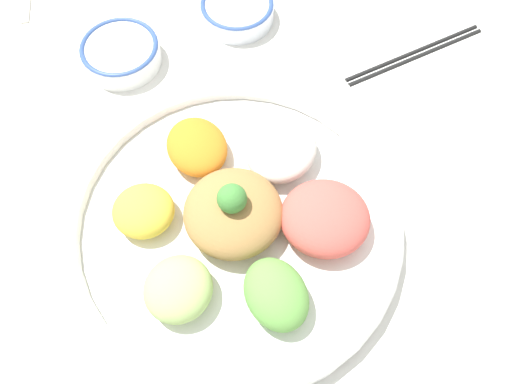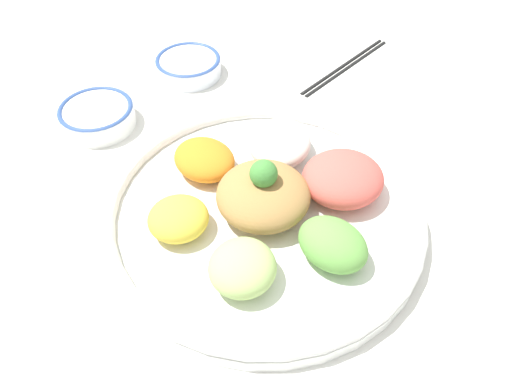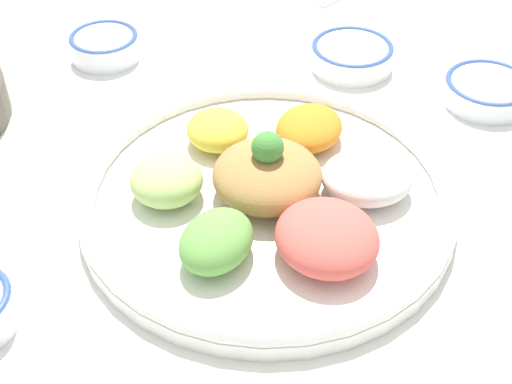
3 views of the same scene
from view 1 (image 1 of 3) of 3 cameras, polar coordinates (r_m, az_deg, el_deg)
The scene contains 6 objects.
ground_plane at distance 0.64m, azimuth -3.64°, elevation -5.52°, with size 2.40×2.40×0.00m, color white.
salad_platter at distance 0.62m, azimuth -2.11°, elevation -3.21°, with size 0.42×0.42×0.10m.
sauce_bowl_dark at distance 0.84m, azimuth -2.16°, elevation 20.11°, with size 0.12×0.12×0.03m.
sauce_bowl_far at distance 0.80m, azimuth -15.18°, elevation 15.13°, with size 0.12×0.12×0.04m.
chopsticks_pair_far at distance 0.84m, azimuth 17.73°, elevation 14.83°, with size 0.24×0.03×0.01m.
serving_spoon_main at distance 0.93m, azimuth -24.92°, elevation 17.34°, with size 0.08×0.14×0.01m.
Camera 1 is at (0.08, 0.22, 0.59)m, focal length 35.00 mm.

